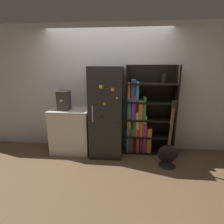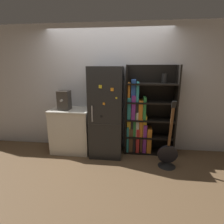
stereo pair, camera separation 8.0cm
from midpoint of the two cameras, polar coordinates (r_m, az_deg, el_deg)
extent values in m
plane|color=brown|center=(3.68, -1.32, -14.01)|extent=(16.00, 16.00, 0.00)
cube|color=silver|center=(3.73, -0.44, 7.51)|extent=(8.00, 0.05, 2.60)
cube|color=black|center=(3.47, -1.11, -0.02)|extent=(0.62, 0.63, 1.77)
cube|color=#333333|center=(3.21, -1.85, -4.07)|extent=(0.61, 0.01, 0.01)
cube|color=#B2B2B7|center=(3.18, -5.81, -0.57)|extent=(0.02, 0.02, 0.30)
cube|color=yellow|center=(3.06, 2.19, 4.59)|extent=(0.03, 0.01, 0.03)
cube|color=orange|center=(3.05, 0.80, 7.35)|extent=(0.06, 0.02, 0.06)
cube|color=yellow|center=(3.07, -3.06, 8.26)|extent=(0.06, 0.02, 0.06)
cube|color=black|center=(3.17, -2.78, -1.43)|extent=(0.04, 0.01, 0.04)
cube|color=orange|center=(3.11, -1.84, 2.70)|extent=(0.04, 0.02, 0.04)
cube|color=black|center=(3.57, 5.32, 0.57)|extent=(0.03, 0.36, 1.80)
cube|color=black|center=(3.68, 20.43, 0.12)|extent=(0.03, 0.36, 1.80)
cube|color=black|center=(3.76, 12.72, 0.96)|extent=(0.99, 0.03, 1.80)
cube|color=black|center=(3.90, 12.24, -12.32)|extent=(0.93, 0.33, 0.03)
cube|color=black|center=(3.76, 12.52, -7.63)|extent=(0.93, 0.33, 0.03)
cube|color=black|center=(3.64, 12.83, -2.39)|extent=(0.93, 0.33, 0.03)
cube|color=black|center=(3.56, 13.15, 3.15)|extent=(0.93, 0.33, 0.03)
cube|color=black|center=(3.51, 13.50, 8.91)|extent=(0.93, 0.33, 0.03)
cube|color=teal|center=(3.76, 5.81, -8.30)|extent=(0.04, 0.29, 0.55)
cube|color=brown|center=(3.78, 6.83, -8.54)|extent=(0.08, 0.28, 0.51)
cube|color=#262628|center=(3.76, 7.92, -8.48)|extent=(0.05, 0.23, 0.53)
cube|color=red|center=(3.78, 8.96, -8.60)|extent=(0.07, 0.31, 0.50)
cube|color=brown|center=(3.81, 10.04, -9.52)|extent=(0.05, 0.24, 0.38)
cube|color=purple|center=(3.76, 11.12, -8.07)|extent=(0.07, 0.27, 0.60)
cube|color=orange|center=(3.79, 12.48, -8.62)|extent=(0.09, 0.29, 0.52)
cube|color=gold|center=(3.65, 6.18, -3.23)|extent=(0.07, 0.27, 0.55)
cube|color=#262628|center=(3.64, 7.21, -2.99)|extent=(0.04, 0.27, 0.59)
cube|color=#338C3F|center=(3.65, 7.98, -3.87)|extent=(0.05, 0.25, 0.48)
cube|color=silver|center=(3.66, 8.90, -3.60)|extent=(0.06, 0.28, 0.51)
cube|color=orange|center=(3.67, 9.98, -4.67)|extent=(0.07, 0.26, 0.38)
cube|color=gold|center=(3.68, 11.17, -4.22)|extent=(0.07, 0.26, 0.43)
cube|color=teal|center=(3.56, 6.28, 1.45)|extent=(0.07, 0.26, 0.44)
cube|color=purple|center=(3.56, 7.66, 1.75)|extent=(0.08, 0.30, 0.49)
cube|color=#262628|center=(3.57, 8.73, 0.76)|extent=(0.05, 0.25, 0.37)
cube|color=orange|center=(3.58, 9.88, 0.94)|extent=(0.08, 0.30, 0.39)
cube|color=#338C3F|center=(3.56, 11.14, 1.36)|extent=(0.06, 0.25, 0.45)
cube|color=orange|center=(3.50, 6.25, 6.54)|extent=(0.05, 0.25, 0.36)
cube|color=#2D59B2|center=(3.50, 7.65, 6.99)|extent=(0.09, 0.24, 0.42)
cube|color=teal|center=(3.49, 8.97, 6.56)|extent=(0.05, 0.25, 0.38)
cylinder|color=black|center=(3.53, 17.41, 10.40)|extent=(0.10, 0.10, 0.18)
cube|color=silver|center=(3.81, -12.40, -6.06)|extent=(0.79, 0.56, 0.88)
cube|color=beige|center=(3.68, -12.79, 0.64)|extent=(0.81, 0.58, 0.04)
cube|color=#38332D|center=(3.62, -14.72, 3.74)|extent=(0.23, 0.22, 0.38)
cylinder|color=#A5A39E|center=(3.49, -15.57, 3.60)|extent=(0.04, 0.06, 0.04)
cone|color=black|center=(3.48, 18.07, -15.97)|extent=(0.32, 0.32, 0.06)
cylinder|color=black|center=(3.39, 18.35, -12.96)|extent=(0.35, 0.09, 0.35)
cube|color=brown|center=(3.11, 19.40, -4.83)|extent=(0.04, 0.12, 0.71)
cube|color=black|center=(2.95, 20.30, 2.29)|extent=(0.07, 0.04, 0.11)
camera|label=1|loc=(0.04, -89.34, 0.17)|focal=28.00mm
camera|label=2|loc=(0.04, 90.66, -0.17)|focal=28.00mm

